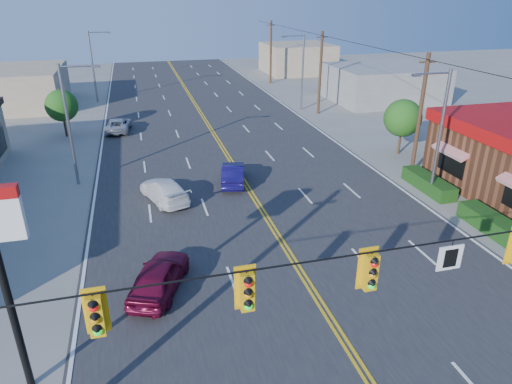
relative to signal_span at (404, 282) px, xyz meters
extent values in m
cube|color=#2D2D30|center=(0.12, 20.00, -4.86)|extent=(20.00, 120.00, 0.06)
cylinder|color=black|center=(0.12, 0.00, 1.11)|extent=(24.00, 0.05, 0.05)
cube|color=white|center=(1.32, 0.00, 0.56)|extent=(0.75, 0.04, 0.75)
cube|color=#D89E0C|center=(-7.88, 0.00, 0.54)|extent=(0.55, 0.34, 1.25)
cube|color=#D89E0C|center=(-4.38, 0.00, 0.54)|extent=(0.55, 0.34, 1.25)
cube|color=#D89E0C|center=(-1.08, 0.00, 0.54)|extent=(0.55, 0.34, 1.25)
cube|color=#194214|center=(11.62, 12.00, -4.44)|extent=(1.20, 9.00, 0.90)
cylinder|color=black|center=(-10.88, 4.00, -1.89)|extent=(0.24, 0.24, 6.00)
cylinder|color=gray|center=(11.12, 14.00, -0.89)|extent=(0.20, 0.20, 8.00)
cylinder|color=gray|center=(10.02, 14.00, 2.91)|extent=(2.20, 0.12, 0.12)
cube|color=gray|center=(8.92, 14.00, 2.86)|extent=(0.50, 0.25, 0.15)
cylinder|color=gray|center=(11.12, 38.00, -0.89)|extent=(0.20, 0.20, 8.00)
cylinder|color=gray|center=(10.02, 38.00, 2.91)|extent=(2.20, 0.12, 0.12)
cube|color=gray|center=(8.92, 38.00, 2.86)|extent=(0.50, 0.25, 0.15)
cylinder|color=gray|center=(-10.88, 22.00, -0.89)|extent=(0.20, 0.20, 8.00)
cylinder|color=gray|center=(-9.78, 22.00, 2.91)|extent=(2.20, 0.12, 0.12)
cube|color=gray|center=(-8.68, 22.00, 2.86)|extent=(0.50, 0.25, 0.15)
cylinder|color=gray|center=(-10.88, 48.00, -0.89)|extent=(0.20, 0.20, 8.00)
cylinder|color=gray|center=(-9.78, 48.00, 2.91)|extent=(2.20, 0.12, 0.12)
cube|color=gray|center=(-8.68, 48.00, 2.86)|extent=(0.50, 0.25, 0.15)
cylinder|color=#47301E|center=(12.32, 18.00, -0.69)|extent=(0.28, 0.28, 8.40)
cylinder|color=#47301E|center=(12.32, 36.00, -0.69)|extent=(0.28, 0.28, 8.40)
cylinder|color=#47301E|center=(12.32, 54.00, -0.69)|extent=(0.28, 0.28, 8.40)
cylinder|color=#47301E|center=(13.62, 22.00, -3.84)|extent=(0.20, 0.20, 2.10)
sphere|color=#235B19|center=(13.62, 22.00, -1.95)|extent=(2.94, 2.94, 2.94)
cylinder|color=#47301E|center=(-12.88, 34.00, -3.89)|extent=(0.20, 0.20, 2.00)
sphere|color=#235B19|center=(-12.88, 34.00, -2.09)|extent=(2.80, 2.80, 2.80)
cube|color=gray|center=(22.12, 40.00, -2.89)|extent=(12.00, 10.00, 4.00)
cube|color=tan|center=(-19.88, 48.00, -2.79)|extent=(11.00, 12.00, 4.20)
cube|color=tan|center=(19.12, 62.00, -2.69)|extent=(10.00, 10.00, 4.40)
imported|color=maroon|center=(-6.32, 8.17, -4.14)|extent=(3.29, 4.70, 1.48)
imported|color=#130D4D|center=(-0.64, 19.26, -4.19)|extent=(2.40, 4.44, 1.39)
imported|color=white|center=(-5.37, 17.67, -4.21)|extent=(3.27, 5.01, 1.35)
imported|color=#BABBBF|center=(-8.29, 34.23, -4.27)|extent=(2.50, 4.62, 1.23)
camera|label=1|loc=(-6.51, -8.90, 7.23)|focal=32.00mm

